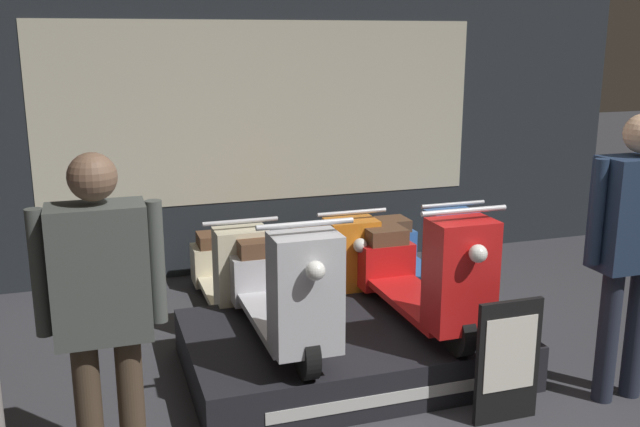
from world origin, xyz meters
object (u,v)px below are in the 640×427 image
scooter_display_left (282,290)px  person_left_browsing (102,298)px  person_right_browsing (633,232)px  price_sign_board (508,361)px  scooter_backrow_0 (229,273)px  scooter_backrow_2 (422,253)px  scooter_backrow_1 (330,263)px  scooter_display_right (422,274)px

scooter_display_left → person_left_browsing: bearing=-143.3°
person_right_browsing → price_sign_board: person_right_browsing is taller
scooter_display_left → price_sign_board: scooter_display_left is taller
scooter_backrow_0 → scooter_backrow_2: bearing=0.0°
person_right_browsing → person_left_browsing: bearing=180.0°
scooter_backrow_1 → scooter_display_right: bearing=-81.2°
scooter_backrow_1 → person_left_browsing: bearing=-131.2°
scooter_backrow_1 → price_sign_board: bearing=-80.6°
scooter_display_right → price_sign_board: bearing=-79.7°
scooter_display_left → scooter_backrow_2: size_ratio=1.00×
price_sign_board → scooter_display_right: bearing=100.3°
scooter_backrow_1 → scooter_backrow_2: bearing=0.0°
scooter_backrow_2 → person_right_browsing: person_right_browsing is taller
scooter_display_right → person_left_browsing: bearing=-158.5°
scooter_display_left → person_right_browsing: size_ratio=0.89×
scooter_display_left → person_left_browsing: person_left_browsing is taller
scooter_display_right → person_left_browsing: (-2.10, -0.83, 0.37)m
scooter_display_right → person_right_browsing: bearing=-39.8°
scooter_display_left → price_sign_board: (1.15, -0.85, -0.28)m
scooter_backrow_1 → price_sign_board: scooter_backrow_1 is taller
scooter_backrow_0 → person_left_browsing: 2.49m
person_right_browsing → price_sign_board: 1.10m
scooter_backrow_0 → scooter_backrow_2: 1.76m
scooter_display_right → scooter_backrow_0: size_ratio=1.00×
scooter_display_right → scooter_backrow_0: (-1.09, 1.34, -0.31)m
person_left_browsing → person_right_browsing: person_right_browsing is taller
scooter_backrow_0 → person_right_browsing: person_right_browsing is taller
scooter_backrow_0 → person_right_browsing: 3.10m
scooter_display_left → scooter_backrow_2: (1.67, 1.34, -0.31)m
scooter_display_right → scooter_backrow_1: size_ratio=1.00×
person_left_browsing → scooter_display_right: bearing=21.5°
person_left_browsing → person_right_browsing: 3.10m
scooter_display_left → scooter_backrow_1: scooter_display_left is taller
scooter_backrow_2 → scooter_display_left: bearing=-141.1°
scooter_display_right → scooter_backrow_2: size_ratio=1.00×
scooter_backrow_0 → scooter_backrow_1: bearing=0.0°
scooter_display_left → price_sign_board: 1.46m
scooter_backrow_2 → person_left_browsing: 3.59m
scooter_backrow_2 → price_sign_board: size_ratio=2.10×
scooter_backrow_1 → person_right_browsing: size_ratio=0.89×
person_left_browsing → price_sign_board: person_left_browsing is taller
scooter_display_left → scooter_backrow_1: size_ratio=1.00×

